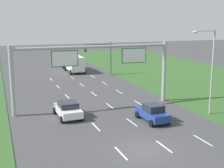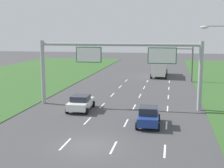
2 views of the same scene
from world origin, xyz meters
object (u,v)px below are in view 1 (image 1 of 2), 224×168
object	(u,v)px
car_near_red	(68,109)
sign_gantry	(96,63)
street_lamp	(209,65)
box_truck	(73,63)
traffic_light_mast	(100,53)
car_lead_silver	(153,113)

from	to	relation	value
car_near_red	sign_gantry	distance (m)	5.91
sign_gantry	street_lamp	xyz separation A→B (m)	(9.60, -6.30, 0.20)
box_truck	sign_gantry	xyz separation A→B (m)	(-3.26, -24.28, 3.26)
sign_gantry	street_lamp	world-z (taller)	street_lamp
sign_gantry	traffic_light_mast	bearing A→B (deg)	70.61
sign_gantry	traffic_light_mast	distance (m)	20.07
traffic_light_mast	box_truck	bearing A→B (deg)	122.24
car_lead_silver	street_lamp	distance (m)	7.40
box_truck	traffic_light_mast	size ratio (longest dim) A/B	1.49
box_truck	car_lead_silver	bearing A→B (deg)	-88.53
car_lead_silver	box_truck	world-z (taller)	box_truck
street_lamp	car_near_red	bearing A→B (deg)	162.96
traffic_light_mast	car_lead_silver	bearing A→B (deg)	-97.04
car_near_red	box_truck	size ratio (longest dim) A/B	0.51
car_lead_silver	car_near_red	bearing A→B (deg)	149.01
car_lead_silver	traffic_light_mast	size ratio (longest dim) A/B	0.71
car_near_red	car_lead_silver	bearing A→B (deg)	-31.00
car_near_red	sign_gantry	world-z (taller)	sign_gantry
box_truck	sign_gantry	size ratio (longest dim) A/B	0.48
traffic_light_mast	street_lamp	xyz separation A→B (m)	(2.95, -25.20, 1.21)
traffic_light_mast	street_lamp	world-z (taller)	street_lamp
box_truck	traffic_light_mast	bearing A→B (deg)	-56.82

